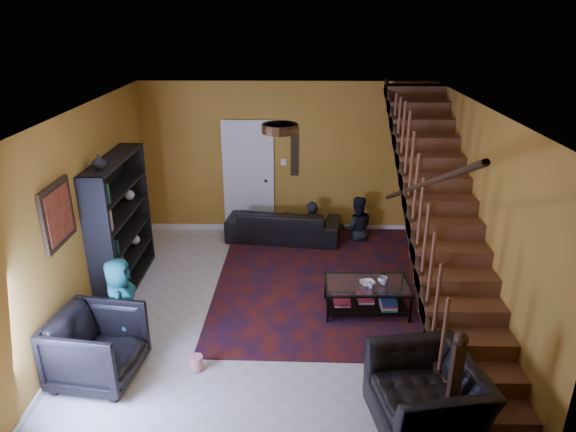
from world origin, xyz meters
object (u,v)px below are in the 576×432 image
armchair_right (427,396)px  armchair_left (97,347)px  bookshelf (121,226)px  sofa (284,224)px  coffee_table (366,295)px

armchair_right → armchair_left: bearing=-111.0°
bookshelf → armchair_left: size_ratio=2.19×
bookshelf → sofa: (2.36, 1.70, -0.67)m
sofa → armchair_right: armchair_right is taller
armchair_left → armchair_right: (3.55, -0.66, -0.05)m
armchair_right → coffee_table: 2.15m
coffee_table → bookshelf: bearing=168.4°
bookshelf → armchair_right: (3.90, -2.85, -0.60)m
sofa → armchair_right: bearing=116.7°
sofa → armchair_left: (-2.01, -3.89, 0.12)m
bookshelf → armchair_left: 2.28m
bookshelf → armchair_left: bookshelf is taller
coffee_table → armchair_left: bearing=-155.7°
armchair_left → coffee_table: armchair_left is taller
bookshelf → armchair_right: bearing=-36.1°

